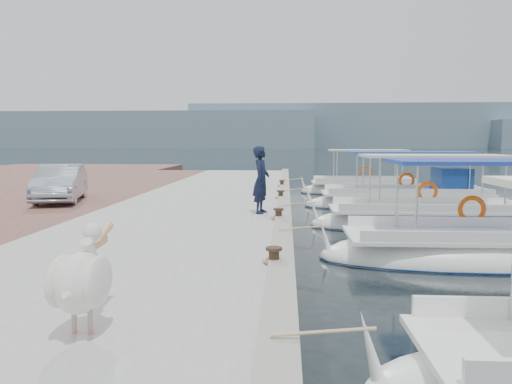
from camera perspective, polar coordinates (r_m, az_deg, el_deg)
ground at (r=12.16m, az=4.12°, el=-6.69°), size 400.00×400.00×0.00m
concrete_quay at (r=17.27m, az=-6.06°, el=-2.14°), size 6.00×40.00×0.50m
quay_curb at (r=17.00m, az=3.21°, el=-1.20°), size 0.44×40.00×0.12m
cobblestone_strip at (r=18.76m, az=-21.31°, el=-1.88°), size 4.00×40.00×0.50m
distant_hills at (r=215.49m, az=11.50°, el=6.98°), size 330.00×60.00×18.00m
fishing_caique_b at (r=12.08m, az=23.80°, el=-6.65°), size 6.88×2.46×2.83m
fishing_caique_c at (r=16.17m, az=18.90°, el=-3.41°), size 7.13×2.29×2.83m
fishing_caique_d at (r=20.86m, az=16.93°, el=-1.19°), size 8.03×2.29×2.83m
fishing_caique_e at (r=25.98m, az=12.17°, el=0.13°), size 6.39×2.21×2.83m
mooring_bollards at (r=13.51m, az=2.59°, el=-2.43°), size 0.28×20.28×0.33m
pelican at (r=5.91m, az=-19.26°, el=-9.40°), size 0.55×1.50×1.17m
fisherman at (r=14.73m, az=0.59°, el=1.40°), size 0.59×0.80×1.99m
parked_car at (r=19.01m, az=-21.47°, el=0.95°), size 2.38×4.19×1.31m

